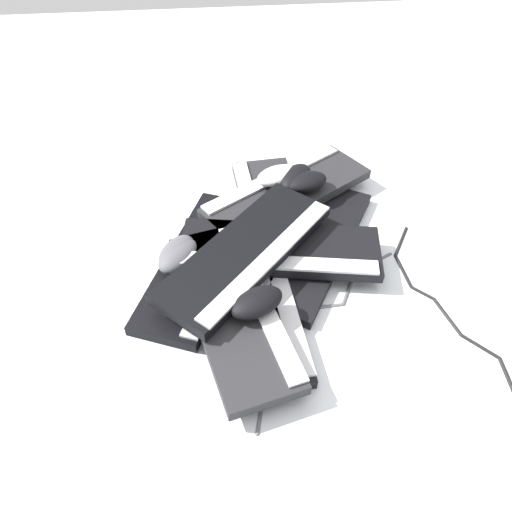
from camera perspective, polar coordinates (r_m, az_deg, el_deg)
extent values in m
plane|color=silver|center=(1.12, 1.10, -1.34)|extent=(3.20, 3.20, 0.00)
cube|color=black|center=(1.16, 6.55, 1.23)|extent=(0.35, 0.46, 0.02)
cube|color=silver|center=(1.16, 4.01, 2.57)|extent=(0.24, 0.38, 0.01)
cube|color=#232326|center=(1.23, 2.21, 4.67)|extent=(0.18, 0.45, 0.02)
cube|color=#B2B5BA|center=(1.21, -0.39, 4.90)|extent=(0.07, 0.42, 0.01)
cube|color=black|center=(1.12, -6.38, -0.69)|extent=(0.30, 0.46, 0.02)
cube|color=silver|center=(1.09, -3.70, -0.75)|extent=(0.19, 0.40, 0.01)
cube|color=black|center=(1.05, -0.11, -4.83)|extent=(0.19, 0.45, 0.02)
cube|color=silver|center=(1.04, 2.94, -3.87)|extent=(0.07, 0.42, 0.01)
cube|color=black|center=(1.10, 2.70, 0.80)|extent=(0.46, 0.22, 0.02)
cube|color=silver|center=(1.05, 2.62, -0.79)|extent=(0.42, 0.11, 0.01)
cube|color=#232326|center=(0.99, -2.85, -5.92)|extent=(0.25, 0.46, 0.02)
cube|color=silver|center=(0.99, 0.22, -4.53)|extent=(0.14, 0.41, 0.01)
cube|color=black|center=(1.05, -1.16, 0.51)|extent=(0.41, 0.43, 0.02)
cube|color=#B2B5BA|center=(1.02, 1.33, -0.24)|extent=(0.31, 0.33, 0.01)
cube|color=#232326|center=(1.25, 3.64, 7.21)|extent=(0.45, 0.36, 0.02)
cube|color=silver|center=(1.27, 1.99, 8.98)|extent=(0.37, 0.26, 0.01)
ellipsoid|color=black|center=(1.23, 5.67, 8.45)|extent=(0.12, 0.09, 0.04)
ellipsoid|color=black|center=(0.95, 0.06, -5.32)|extent=(0.13, 0.11, 0.04)
ellipsoid|color=black|center=(1.24, 4.56, 8.96)|extent=(0.12, 0.13, 0.04)
ellipsoid|color=silver|center=(1.24, 2.49, 9.17)|extent=(0.13, 0.10, 0.04)
ellipsoid|color=#4C4C51|center=(1.09, -8.89, 0.03)|extent=(0.12, 0.13, 0.04)
ellipsoid|color=#4C4C51|center=(1.10, -9.04, 0.40)|extent=(0.11, 0.13, 0.04)
cylinder|color=#59595B|center=(0.91, 0.42, -17.99)|extent=(0.02, 0.06, 0.01)
cylinder|color=#59595B|center=(0.94, 0.94, -14.50)|extent=(0.02, 0.07, 0.01)
cylinder|color=#59595B|center=(0.99, 2.46, -9.99)|extent=(0.06, 0.10, 0.01)
cylinder|color=#59595B|center=(1.03, 5.25, -6.64)|extent=(0.07, 0.04, 0.01)
cylinder|color=#59595B|center=(1.06, 8.40, -5.58)|extent=(0.06, 0.01, 0.01)
cylinder|color=#59595B|center=(1.09, 10.61, -3.54)|extent=(0.05, 0.09, 0.01)
cylinder|color=#59595B|center=(1.16, 13.22, -0.70)|extent=(0.10, 0.06, 0.01)
sphere|color=#59595B|center=(0.90, 0.15, -19.56)|extent=(0.01, 0.01, 0.01)
sphere|color=#59595B|center=(0.92, 0.68, -16.46)|extent=(0.01, 0.01, 0.01)
sphere|color=#59595B|center=(0.96, 1.19, -12.61)|extent=(0.01, 0.01, 0.01)
sphere|color=#59595B|center=(1.02, 3.64, -7.52)|extent=(0.01, 0.01, 0.01)
sphere|color=#59595B|center=(1.05, 6.81, -5.78)|extent=(0.01, 0.01, 0.01)
sphere|color=#59595B|center=(1.06, 9.96, -5.38)|extent=(0.01, 0.01, 0.01)
sphere|color=#59595B|center=(1.13, 11.22, -1.80)|extent=(0.01, 0.01, 0.01)
sphere|color=#59595B|center=(1.19, 15.12, 0.34)|extent=(0.01, 0.01, 0.01)
cylinder|color=black|center=(1.22, 16.27, 1.70)|extent=(0.06, 0.09, 0.01)
cylinder|color=black|center=(1.16, 16.50, -1.54)|extent=(0.01, 0.10, 0.01)
cylinder|color=black|center=(1.12, 18.55, -3.94)|extent=(0.04, 0.04, 0.01)
cylinder|color=black|center=(1.10, 21.06, -6.38)|extent=(0.03, 0.10, 0.01)
cylinder|color=black|center=(1.08, 24.28, -9.32)|extent=(0.06, 0.06, 0.01)
cylinder|color=black|center=(1.05, 27.17, -12.86)|extent=(0.02, 0.11, 0.01)
sphere|color=black|center=(1.26, 16.83, 3.16)|extent=(0.01, 0.01, 0.01)
sphere|color=black|center=(1.19, 15.67, 0.15)|extent=(0.01, 0.01, 0.01)
sphere|color=black|center=(1.13, 17.38, -3.32)|extent=(0.01, 0.01, 0.01)
sphere|color=black|center=(1.12, 19.72, -4.56)|extent=(0.01, 0.01, 0.01)
sphere|color=black|center=(1.08, 22.46, -8.27)|extent=(0.01, 0.01, 0.01)
sphere|color=black|center=(1.08, 26.13, -10.36)|extent=(0.01, 0.01, 0.01)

